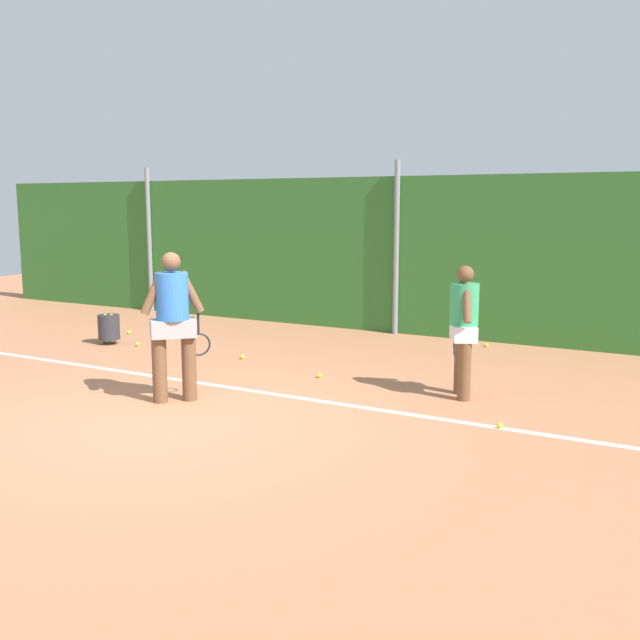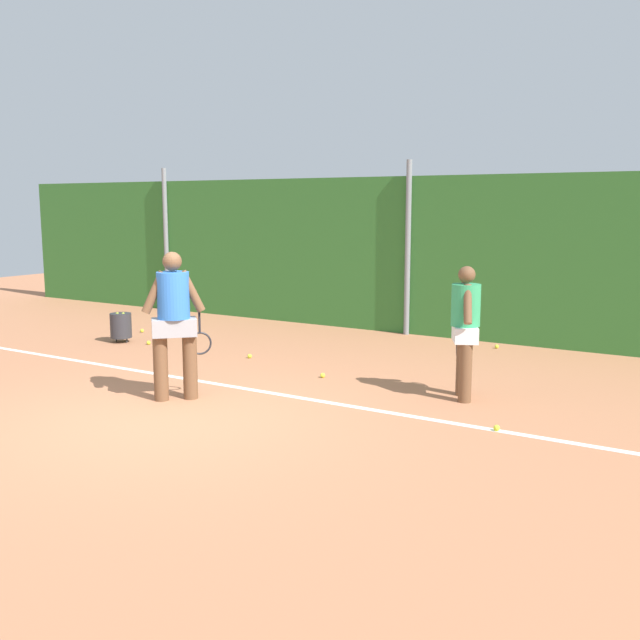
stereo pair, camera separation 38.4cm
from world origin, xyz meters
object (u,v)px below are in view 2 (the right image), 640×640
at_px(tennis_ball_5, 149,343).
at_px(ball_hopper, 121,325).
at_px(tennis_ball_2, 250,356).
at_px(tennis_ball_0, 497,346).
at_px(tennis_ball_6, 142,331).
at_px(player_midcourt, 465,325).
at_px(tennis_ball_1, 497,428).
at_px(tennis_ball_4, 323,375).
at_px(player_foreground_near, 174,318).

bearing_deg(tennis_ball_5, ball_hopper, -171.70).
bearing_deg(ball_hopper, tennis_ball_5, 8.30).
bearing_deg(tennis_ball_2, tennis_ball_5, -179.37).
height_order(ball_hopper, tennis_ball_0, ball_hopper).
xyz_separation_m(tennis_ball_2, tennis_ball_6, (-3.07, 0.77, 0.00)).
distance_m(tennis_ball_0, tennis_ball_6, 6.37).
bearing_deg(player_midcourt, tennis_ball_2, 55.58).
xyz_separation_m(ball_hopper, tennis_ball_6, (-0.40, 0.87, -0.26)).
height_order(tennis_ball_2, tennis_ball_5, same).
distance_m(player_midcourt, ball_hopper, 6.35).
relative_size(tennis_ball_1, tennis_ball_4, 1.00).
distance_m(player_foreground_near, player_midcourt, 3.49).
relative_size(player_midcourt, tennis_ball_2, 24.48).
xyz_separation_m(player_midcourt, tennis_ball_6, (-6.70, 1.26, -0.87)).
bearing_deg(tennis_ball_5, tennis_ball_1, -13.13).
height_order(tennis_ball_0, tennis_ball_5, same).
bearing_deg(player_midcourt, tennis_ball_0, -15.31).
bearing_deg(ball_hopper, player_midcourt, -3.51).
bearing_deg(tennis_ball_4, tennis_ball_0, 67.28).
relative_size(tennis_ball_0, tennis_ball_5, 1.00).
bearing_deg(tennis_ball_1, player_foreground_near, -167.50).
xyz_separation_m(ball_hopper, tennis_ball_0, (5.65, 2.86, -0.26)).
xyz_separation_m(ball_hopper, tennis_ball_4, (4.29, -0.38, -0.26)).
relative_size(tennis_ball_0, tennis_ball_1, 1.00).
bearing_deg(tennis_ball_2, tennis_ball_1, -19.32).
bearing_deg(player_foreground_near, ball_hopper, 100.59).
bearing_deg(tennis_ball_4, tennis_ball_6, 165.00).
bearing_deg(player_midcourt, tennis_ball_1, -170.44).
relative_size(tennis_ball_5, tennis_ball_6, 1.00).
bearing_deg(ball_hopper, tennis_ball_4, -5.12).
xyz_separation_m(tennis_ball_1, tennis_ball_6, (-7.47, 2.31, 0.00)).
height_order(tennis_ball_0, tennis_ball_6, same).
distance_m(ball_hopper, tennis_ball_5, 0.62).
bearing_deg(tennis_ball_1, tennis_ball_2, 160.68).
xyz_separation_m(player_foreground_near, tennis_ball_2, (-0.70, 2.37, -0.97)).
height_order(tennis_ball_0, tennis_ball_4, same).
bearing_deg(tennis_ball_4, tennis_ball_1, -20.76).
height_order(tennis_ball_1, tennis_ball_5, same).
distance_m(player_foreground_near, tennis_ball_2, 2.65).
bearing_deg(tennis_ball_2, player_foreground_near, -73.62).
xyz_separation_m(tennis_ball_5, tennis_ball_6, (-0.96, 0.79, 0.00)).
relative_size(tennis_ball_2, tennis_ball_4, 1.00).
distance_m(player_foreground_near, tennis_ball_5, 3.78).
bearing_deg(tennis_ball_1, tennis_ball_4, 159.24).
height_order(player_foreground_near, tennis_ball_1, player_foreground_near).
distance_m(tennis_ball_1, tennis_ball_4, 2.98).
relative_size(ball_hopper, tennis_ball_6, 7.78).
bearing_deg(tennis_ball_0, tennis_ball_5, -151.42).
height_order(ball_hopper, tennis_ball_1, ball_hopper).
height_order(tennis_ball_4, tennis_ball_6, same).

